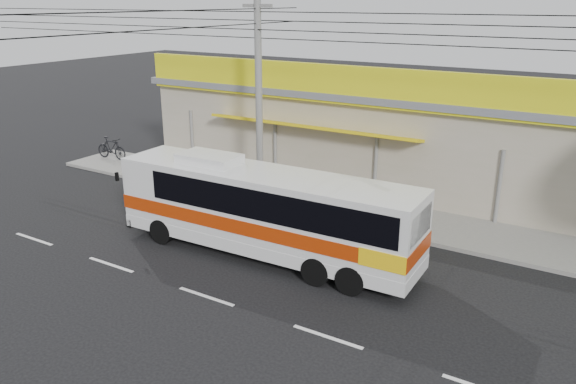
% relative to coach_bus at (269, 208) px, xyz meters
% --- Properties ---
extents(ground, '(120.00, 120.00, 0.00)m').
position_rel_coach_bus_xyz_m(ground, '(-0.08, -0.75, -1.75)').
color(ground, black).
rests_on(ground, ground).
extents(sidewalk, '(30.00, 3.20, 0.15)m').
position_rel_coach_bus_xyz_m(sidewalk, '(-0.08, 5.25, -1.67)').
color(sidewalk, slate).
rests_on(sidewalk, ground).
extents(lane_markings, '(50.00, 0.12, 0.01)m').
position_rel_coach_bus_xyz_m(lane_markings, '(-0.08, -3.25, -1.75)').
color(lane_markings, silver).
rests_on(lane_markings, ground).
extents(storefront_building, '(22.60, 9.20, 5.70)m').
position_rel_coach_bus_xyz_m(storefront_building, '(-0.09, 10.79, 0.55)').
color(storefront_building, '#A29B82').
rests_on(storefront_building, ground).
extents(coach_bus, '(10.64, 2.46, 3.26)m').
position_rel_coach_bus_xyz_m(coach_bus, '(0.00, 0.00, 0.00)').
color(coach_bus, silver).
rests_on(coach_bus, ground).
extents(motorbike_red, '(1.83, 0.95, 0.91)m').
position_rel_coach_bus_xyz_m(motorbike_red, '(-8.67, 3.95, -1.14)').
color(motorbike_red, maroon).
rests_on(motorbike_red, sidewalk).
extents(motorbike_dark, '(1.99, 0.65, 1.18)m').
position_rel_coach_bus_xyz_m(motorbike_dark, '(-13.58, 5.45, -1.01)').
color(motorbike_dark, black).
rests_on(motorbike_dark, sidewalk).
extents(utility_pole, '(34.00, 14.00, 8.90)m').
position_rel_coach_bus_xyz_m(utility_pole, '(-3.48, 4.65, 5.60)').
color(utility_pole, slate).
rests_on(utility_pole, ground).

